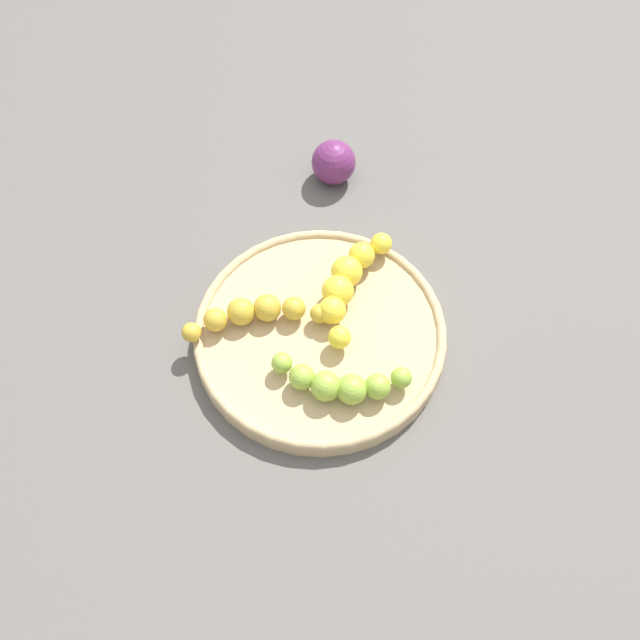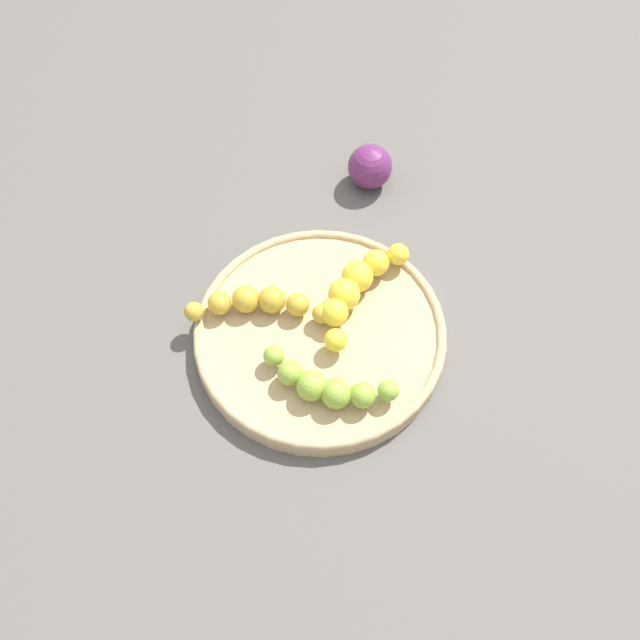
{
  "view_description": "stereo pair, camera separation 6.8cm",
  "coord_description": "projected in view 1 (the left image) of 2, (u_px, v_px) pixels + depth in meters",
  "views": [
    {
      "loc": [
        0.26,
        0.25,
        0.62
      ],
      "look_at": [
        0.0,
        0.0,
        0.04
      ],
      "focal_mm": 38.77,
      "sensor_mm": 36.0,
      "label": 1
    },
    {
      "loc": [
        0.21,
        0.29,
        0.62
      ],
      "look_at": [
        0.0,
        0.0,
        0.04
      ],
      "focal_mm": 38.77,
      "sensor_mm": 36.0,
      "label": 2
    }
  ],
  "objects": [
    {
      "name": "ground_plane",
      "position": [
        320.0,
        339.0,
        0.71
      ],
      "size": [
        2.4,
        2.4,
        0.0
      ],
      "primitive_type": "plane",
      "color": "#56514C"
    },
    {
      "name": "fruit_bowl",
      "position": [
        320.0,
        333.0,
        0.7
      ],
      "size": [
        0.26,
        0.26,
        0.02
      ],
      "color": "tan",
      "rests_on": "ground_plane"
    },
    {
      "name": "banana_green",
      "position": [
        340.0,
        383.0,
        0.65
      ],
      "size": [
        0.09,
        0.11,
        0.03
      ],
      "rotation": [
        0.0,
        0.0,
        0.62
      ],
      "color": "#8CAD38",
      "rests_on": "fruit_bowl"
    },
    {
      "name": "banana_yellow",
      "position": [
        348.0,
        283.0,
        0.71
      ],
      "size": [
        0.14,
        0.08,
        0.03
      ],
      "rotation": [
        0.0,
        0.0,
        5.1
      ],
      "color": "yellow",
      "rests_on": "fruit_bowl"
    },
    {
      "name": "banana_spotted",
      "position": [
        255.0,
        313.0,
        0.69
      ],
      "size": [
        0.12,
        0.1,
        0.03
      ],
      "rotation": [
        0.0,
        0.0,
        4.08
      ],
      "color": "gold",
      "rests_on": "fruit_bowl"
    },
    {
      "name": "plum_purple",
      "position": [
        334.0,
        162.0,
        0.81
      ],
      "size": [
        0.05,
        0.05,
        0.05
      ],
      "primitive_type": "sphere",
      "color": "#662659",
      "rests_on": "ground_plane"
    }
  ]
}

